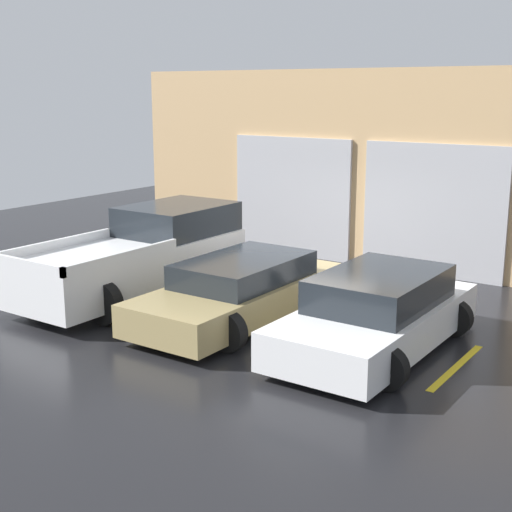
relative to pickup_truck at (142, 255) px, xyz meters
name	(u,v)px	position (x,y,z in m)	size (l,w,h in m)	color
ground_plane	(299,293)	(2.70, 1.78, -0.80)	(28.00, 28.00, 0.00)	black
shophouse_building	(372,170)	(2.69, 5.06, 1.46)	(13.43, 0.68, 4.59)	tan
pickup_truck	(142,255)	(0.00, 0.00, 0.00)	(2.49, 5.16, 1.70)	white
sedan_white	(377,314)	(5.40, -0.26, -0.21)	(2.24, 4.40, 1.27)	white
sedan_side	(241,290)	(2.70, -0.26, -0.25)	(2.24, 4.66, 1.14)	#9E8956
parking_stripe_far_left	(88,286)	(-1.35, -0.29, -0.80)	(0.12, 2.20, 0.01)	gold
parking_stripe_left	(184,307)	(1.35, -0.29, -0.80)	(0.12, 2.20, 0.01)	gold
parking_stripe_centre	(304,333)	(4.05, -0.29, -0.80)	(0.12, 2.20, 0.01)	gold
parking_stripe_right	(456,367)	(6.75, -0.29, -0.80)	(0.12, 2.20, 0.01)	gold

